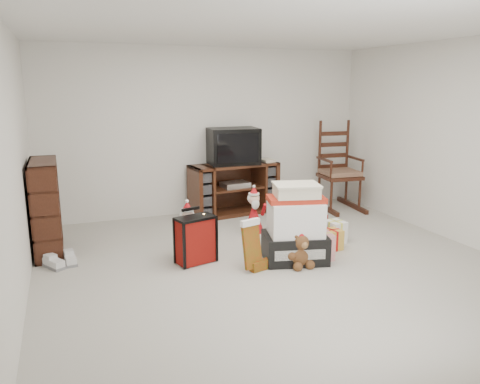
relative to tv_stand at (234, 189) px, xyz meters
name	(u,v)px	position (x,y,z in m)	size (l,w,h in m)	color
room	(279,154)	(-0.32, -2.23, 0.86)	(5.01, 5.01, 2.51)	#B6B2A7
tv_stand	(234,189)	(0.00, 0.00, 0.00)	(1.41, 0.65, 0.78)	#432013
bookshelf	(46,209)	(-2.64, -0.84, 0.14)	(0.30, 0.90, 1.10)	#3D1C10
rocking_chair	(337,177)	(1.67, -0.24, 0.10)	(0.67, 1.01, 1.45)	#3D1C10
gift_pile	(295,228)	(-0.05, -2.12, -0.01)	(0.79, 0.65, 0.87)	black
red_suitcase	(196,240)	(-1.11, -1.79, -0.12)	(0.45, 0.32, 0.62)	maroon
stocking	(252,245)	(-0.62, -2.23, -0.10)	(0.27, 0.11, 0.57)	#0C6D15
teddy_bear	(300,252)	(-0.08, -2.30, -0.22)	(0.25, 0.22, 0.38)	brown
santa_figurine	(254,216)	(-0.13, -1.10, -0.14)	(0.32, 0.30, 0.66)	#B31319
mrs_claus_figurine	(188,236)	(-1.15, -1.60, -0.13)	(0.33, 0.31, 0.67)	#B31319
sneaker_pair	(62,261)	(-2.51, -1.36, -0.34)	(0.38, 0.30, 0.10)	silver
gift_cluster	(316,233)	(0.48, -1.69, -0.26)	(0.76, 1.11, 0.26)	#A92513
crt_television	(233,146)	(-0.01, 0.02, 0.66)	(0.77, 0.58, 0.54)	black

